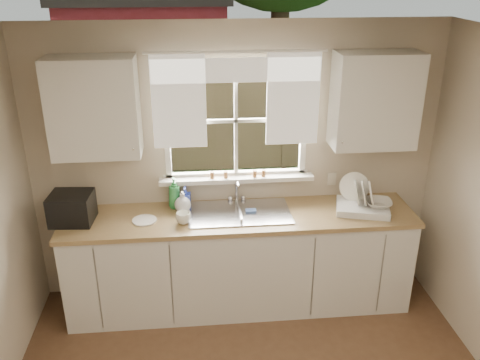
{
  "coord_description": "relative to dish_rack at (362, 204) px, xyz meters",
  "views": [
    {
      "loc": [
        -0.37,
        -2.2,
        2.92
      ],
      "look_at": [
        0.0,
        1.65,
        1.25
      ],
      "focal_mm": 38.0,
      "sensor_mm": 36.0,
      "label": 1
    }
  ],
  "objects": [
    {
      "name": "room_walls",
      "position": [
        -1.07,
        -1.73,
        0.26
      ],
      "size": [
        3.62,
        4.02,
        2.5
      ],
      "color": "beige",
      "rests_on": "ground"
    },
    {
      "name": "ceiling",
      "position": [
        -1.07,
        -1.66,
        1.52
      ],
      "size": [
        3.6,
        4.0,
        0.02
      ],
      "primitive_type": "cube",
      "color": "silver",
      "rests_on": "room_walls"
    },
    {
      "name": "window",
      "position": [
        -1.07,
        0.34,
        0.51
      ],
      "size": [
        1.38,
        0.16,
        1.06
      ],
      "color": "white",
      "rests_on": "room_walls"
    },
    {
      "name": "curtains",
      "position": [
        -1.07,
        0.29,
        0.96
      ],
      "size": [
        1.5,
        0.03,
        0.81
      ],
      "color": "white",
      "rests_on": "room_walls"
    },
    {
      "name": "base_cabinets",
      "position": [
        -1.07,
        0.02,
        -0.54
      ],
      "size": [
        3.0,
        0.62,
        0.87
      ],
      "primitive_type": "cube",
      "color": "silver",
      "rests_on": "ground"
    },
    {
      "name": "countertop",
      "position": [
        -1.07,
        0.02,
        -0.09
      ],
      "size": [
        3.04,
        0.65,
        0.04
      ],
      "primitive_type": "cube",
      "color": "#A08050",
      "rests_on": "base_cabinets"
    },
    {
      "name": "upper_cabinet_left",
      "position": [
        -2.22,
        0.16,
        0.87
      ],
      "size": [
        0.7,
        0.33,
        0.8
      ],
      "primitive_type": "cube",
      "color": "silver",
      "rests_on": "room_walls"
    },
    {
      "name": "upper_cabinet_right",
      "position": [
        0.08,
        0.16,
        0.87
      ],
      "size": [
        0.7,
        0.33,
        0.8
      ],
      "primitive_type": "cube",
      "color": "silver",
      "rests_on": "room_walls"
    },
    {
      "name": "wall_outlet",
      "position": [
        -0.19,
        0.32,
        0.1
      ],
      "size": [
        0.08,
        0.01,
        0.12
      ],
      "primitive_type": "cube",
      "color": "beige",
      "rests_on": "room_walls"
    },
    {
      "name": "sill_jars",
      "position": [
        -1.05,
        0.28,
        0.2
      ],
      "size": [
        0.5,
        0.04,
        0.06
      ],
      "color": "brown",
      "rests_on": "window"
    },
    {
      "name": "sink",
      "position": [
        -1.07,
        0.05,
        -0.14
      ],
      "size": [
        0.88,
        0.52,
        0.4
      ],
      "color": "#B7B7BC",
      "rests_on": "countertop"
    },
    {
      "name": "dish_rack",
      "position": [
        0.0,
        0.0,
        0.0
      ],
      "size": [
        0.52,
        0.45,
        0.31
      ],
      "color": "white",
      "rests_on": "countertop"
    },
    {
      "name": "bowl",
      "position": [
        0.13,
        -0.05,
        0.02
      ],
      "size": [
        0.26,
        0.26,
        0.06
      ],
      "primitive_type": "imported",
      "rotation": [
        0.0,
        0.0,
        -0.18
      ],
      "color": "silver",
      "rests_on": "dish_rack"
    },
    {
      "name": "soap_bottle_a",
      "position": [
        -1.63,
        0.22,
        0.08
      ],
      "size": [
        0.14,
        0.14,
        0.28
      ],
      "primitive_type": "imported",
      "rotation": [
        0.0,
        0.0,
        0.38
      ],
      "color": "#2E8F44",
      "rests_on": "countertop"
    },
    {
      "name": "soap_bottle_b",
      "position": [
        -1.54,
        0.2,
        0.04
      ],
      "size": [
        0.1,
        0.1,
        0.2
      ],
      "primitive_type": "imported",
      "rotation": [
        0.0,
        0.0,
        -0.08
      ],
      "color": "blue",
      "rests_on": "countertop"
    },
    {
      "name": "soap_bottle_c",
      "position": [
        -1.56,
        0.14,
        0.03
      ],
      "size": [
        0.18,
        0.18,
        0.18
      ],
      "primitive_type": "imported",
      "rotation": [
        0.0,
        0.0,
        0.3
      ],
      "color": "beige",
      "rests_on": "countertop"
    },
    {
      "name": "saucer",
      "position": [
        -1.88,
        -0.01,
        -0.06
      ],
      "size": [
        0.2,
        0.2,
        0.01
      ],
      "primitive_type": "cylinder",
      "color": "white",
      "rests_on": "countertop"
    },
    {
      "name": "cup",
      "position": [
        -1.56,
        -0.09,
        -0.02
      ],
      "size": [
        0.14,
        0.14,
        0.1
      ],
      "primitive_type": "imported",
      "rotation": [
        0.0,
        0.0,
        0.16
      ],
      "color": "silver",
      "rests_on": "countertop"
    },
    {
      "name": "black_appliance",
      "position": [
        -2.47,
        0.03,
        0.06
      ],
      "size": [
        0.36,
        0.32,
        0.25
      ],
      "primitive_type": "cube",
      "rotation": [
        0.0,
        0.0,
        -0.08
      ],
      "color": "black",
      "rests_on": "countertop"
    }
  ]
}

